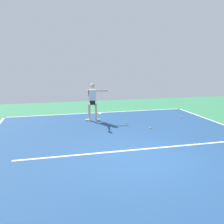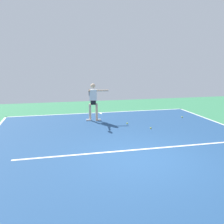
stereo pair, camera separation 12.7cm
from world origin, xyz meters
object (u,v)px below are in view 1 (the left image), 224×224
object	(u,v)px
tennis_ball_centre_court	(150,128)
tennis_player	(93,99)
tennis_ball_by_sideline	(181,117)
tennis_ball_far_corner	(127,123)

from	to	relation	value
tennis_ball_centre_court	tennis_player	bearing A→B (deg)	-43.06
tennis_ball_by_sideline	tennis_ball_far_corner	size ratio (longest dim) A/B	1.00
tennis_ball_by_sideline	tennis_ball_centre_court	xyz separation A→B (m)	(2.34, 1.60, 0.00)
tennis_player	tennis_ball_centre_court	distance (m)	3.05
tennis_ball_by_sideline	tennis_ball_far_corner	world-z (taller)	same
tennis_ball_centre_court	tennis_ball_far_corner	bearing A→B (deg)	-53.47
tennis_ball_far_corner	tennis_ball_by_sideline	bearing A→B (deg)	-168.76
tennis_ball_by_sideline	tennis_ball_far_corner	distance (m)	3.13
tennis_player	tennis_ball_centre_court	size ratio (longest dim) A/B	26.97
tennis_ball_far_corner	tennis_ball_centre_court	xyz separation A→B (m)	(-0.73, 0.99, 0.00)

